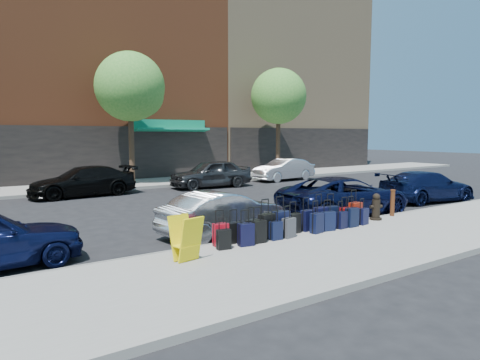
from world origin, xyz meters
TOP-DOWN VIEW (x-y plane):
  - ground at (0.00, 0.00)m, footprint 120.00×120.00m
  - sidewalk_near at (0.00, -6.50)m, footprint 60.00×4.00m
  - sidewalk_far at (0.00, 10.00)m, footprint 60.00×4.00m
  - curb_near at (0.00, -4.48)m, footprint 60.00×0.08m
  - curb_far at (0.00, 7.98)m, footprint 60.00×0.08m
  - building_center at (0.00, 17.99)m, footprint 17.00×12.85m
  - building_right at (16.00, 17.99)m, footprint 15.00×12.12m
  - tree_center at (0.64, 9.50)m, footprint 3.80×3.80m
  - tree_right at (11.14, 9.50)m, footprint 3.80×3.80m
  - suitcase_front_0 at (-2.44, -4.78)m, footprint 0.39×0.25m
  - suitcase_front_1 at (-2.01, -4.76)m, footprint 0.36×0.21m
  - suitcase_front_2 at (-1.49, -4.84)m, footprint 0.40×0.27m
  - suitcase_front_3 at (-1.03, -4.83)m, footprint 0.47×0.30m
  - suitcase_front_4 at (-0.48, -4.78)m, footprint 0.45×0.26m
  - suitcase_front_5 at (-0.03, -4.78)m, footprint 0.37×0.21m
  - suitcase_front_6 at (0.49, -4.76)m, footprint 0.42×0.27m
  - suitcase_front_7 at (0.98, -4.78)m, footprint 0.44×0.27m
  - suitcase_front_8 at (1.48, -4.76)m, footprint 0.42×0.25m
  - suitcase_front_9 at (1.99, -4.84)m, footprint 0.36×0.20m
  - suitcase_front_10 at (2.45, -4.82)m, footprint 0.46×0.29m
  - suitcase_back_0 at (-2.56, -5.12)m, footprint 0.35×0.23m
  - suitcase_back_1 at (-1.92, -5.15)m, footprint 0.41×0.28m
  - suitcase_back_2 at (-1.49, -5.08)m, footprint 0.39×0.23m
  - suitcase_back_3 at (-0.93, -5.10)m, footprint 0.33×0.20m
  - suitcase_back_4 at (-0.49, -5.10)m, footprint 0.39×0.27m
  - suitcase_back_6 at (0.52, -5.12)m, footprint 0.41×0.28m
  - suitcase_back_7 at (1.00, -5.09)m, footprint 0.41×0.28m
  - suitcase_back_8 at (1.53, -5.11)m, footprint 0.36×0.23m
  - suitcase_back_9 at (1.96, -5.12)m, footprint 0.39×0.23m
  - suitcase_back_10 at (2.50, -5.10)m, footprint 0.37×0.25m
  - fire_hydrant at (3.44, -4.82)m, footprint 0.44×0.39m
  - bollard at (4.44, -4.71)m, footprint 0.17×0.17m
  - display_rack at (-3.72, -5.43)m, footprint 0.66×0.70m
  - car_near_1 at (-1.43, -3.25)m, footprint 4.00×1.80m
  - car_near_2 at (3.82, -3.14)m, footprint 5.21×2.79m
  - car_near_3 at (9.15, -2.98)m, footprint 4.78×2.46m
  - car_far_1 at (-2.81, 7.03)m, footprint 4.98×2.27m
  - car_far_2 at (3.87, 6.56)m, footprint 4.61×2.02m
  - car_far_3 at (9.53, 7.10)m, footprint 4.31×1.77m

SIDE VIEW (x-z plane):
  - ground at x=0.00m, z-range 0.00..0.00m
  - sidewalk_near at x=0.00m, z-range 0.00..0.15m
  - sidewalk_far at x=0.00m, z-range 0.00..0.15m
  - curb_near at x=0.00m, z-range 0.00..0.15m
  - curb_far at x=0.00m, z-range 0.00..0.15m
  - suitcase_back_0 at x=-2.56m, z-range 0.00..0.79m
  - suitcase_back_3 at x=-0.93m, z-range 0.00..0.79m
  - suitcase_back_10 at x=2.50m, z-range 0.00..0.81m
  - suitcase_back_8 at x=1.53m, z-range 0.00..0.81m
  - suitcase_back_4 at x=-0.49m, z-range -0.01..0.85m
  - suitcase_front_9 at x=1.99m, z-range -0.01..0.85m
  - suitcase_front_1 at x=-2.01m, z-range -0.01..0.85m
  - suitcase_back_7 at x=1.00m, z-range -0.02..0.88m
  - suitcase_front_5 at x=-0.03m, z-range -0.02..0.88m
  - suitcase_front_2 at x=-1.49m, z-range -0.02..0.88m
  - suitcase_front_0 at x=-2.44m, z-range -0.02..0.88m
  - suitcase_back_1 at x=-1.92m, z-range -0.02..0.88m
  - suitcase_back_6 at x=0.52m, z-range -0.02..0.89m
  - suitcase_back_9 at x=1.96m, z-range -0.02..0.90m
  - suitcase_back_2 at x=-1.49m, z-range -0.02..0.90m
  - suitcase_front_6 at x=0.49m, z-range -0.03..0.93m
  - suitcase_front_8 at x=1.48m, z-range -0.04..0.96m
  - suitcase_front_7 at x=0.98m, z-range -0.04..0.98m
  - suitcase_front_10 at x=2.45m, z-range -0.05..1.00m
  - suitcase_front_3 at x=-1.03m, z-range -0.05..1.01m
  - suitcase_front_4 at x=-0.48m, z-range -0.05..1.03m
  - fire_hydrant at x=3.44m, z-range 0.12..0.98m
  - bollard at x=4.44m, z-range 0.16..1.06m
  - display_rack at x=-3.72m, z-range 0.14..1.13m
  - car_near_1 at x=-1.43m, z-range 0.00..1.27m
  - car_near_3 at x=9.15m, z-range 0.00..1.33m
  - car_far_3 at x=9.53m, z-range 0.00..1.39m
  - car_near_2 at x=3.82m, z-range 0.00..1.39m
  - car_far_1 at x=-2.81m, z-range 0.00..1.41m
  - car_far_2 at x=3.87m, z-range 0.00..1.54m
  - tree_center at x=0.64m, z-range 1.78..9.05m
  - tree_right at x=11.14m, z-range 1.78..9.05m
  - building_right at x=16.00m, z-range -0.02..17.98m
  - building_center at x=0.00m, z-range -0.02..19.98m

